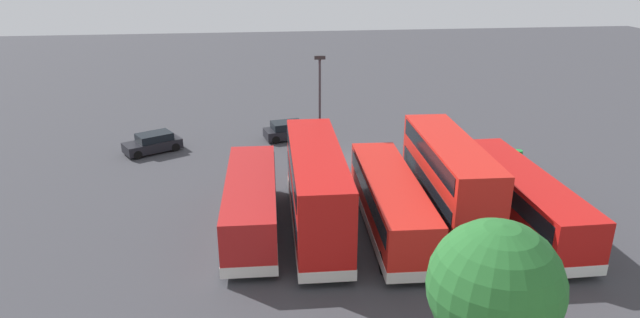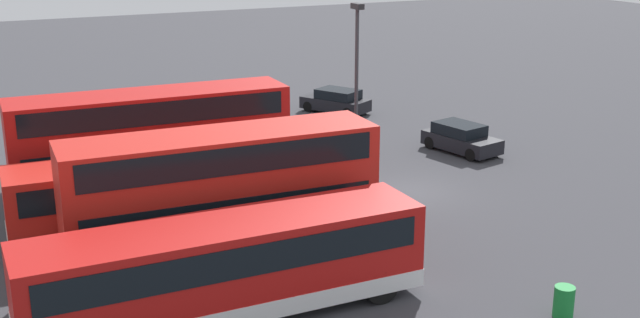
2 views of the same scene
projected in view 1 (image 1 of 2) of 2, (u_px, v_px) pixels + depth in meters
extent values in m
plane|color=#38383D|center=(352.00, 161.00, 38.97)|extent=(140.00, 140.00, 0.00)
cube|color=#B71411|center=(522.00, 196.00, 29.39)|extent=(2.57, 11.75, 2.60)
cube|color=silver|center=(519.00, 214.00, 29.75)|extent=(2.61, 11.79, 0.55)
cube|color=black|center=(523.00, 186.00, 29.18)|extent=(2.63, 10.95, 0.90)
cube|color=black|center=(480.00, 149.00, 34.66)|extent=(2.25, 0.06, 1.10)
cylinder|color=black|center=(468.00, 184.00, 33.80)|extent=(0.30, 1.10, 1.10)
cylinder|color=black|center=(503.00, 182.00, 34.06)|extent=(0.30, 1.10, 1.10)
cylinder|color=black|center=(540.00, 259.00, 25.49)|extent=(0.30, 1.10, 1.10)
cylinder|color=black|center=(585.00, 256.00, 25.75)|extent=(0.30, 1.10, 1.10)
cube|color=red|center=(448.00, 178.00, 29.76)|extent=(2.97, 10.45, 4.20)
cube|color=silver|center=(445.00, 208.00, 30.40)|extent=(3.01, 10.49, 0.55)
cube|color=black|center=(448.00, 181.00, 29.83)|extent=(3.00, 9.65, 0.90)
cube|color=black|center=(450.00, 152.00, 29.23)|extent=(3.00, 9.65, 0.90)
cube|color=black|center=(423.00, 149.00, 34.69)|extent=(2.25, 0.15, 1.10)
cylinder|color=black|center=(409.00, 183.00, 33.86)|extent=(0.34, 1.11, 1.10)
cylinder|color=black|center=(445.00, 182.00, 34.04)|extent=(0.34, 1.11, 1.10)
cylinder|color=black|center=(446.00, 244.00, 26.82)|extent=(0.34, 1.11, 1.10)
cylinder|color=black|center=(490.00, 242.00, 26.99)|extent=(0.34, 1.11, 1.10)
cube|color=red|center=(390.00, 201.00, 28.84)|extent=(3.02, 11.47, 2.60)
cube|color=silver|center=(389.00, 218.00, 29.20)|extent=(3.06, 11.52, 0.55)
cube|color=black|center=(391.00, 191.00, 28.63)|extent=(3.05, 10.68, 0.90)
cube|color=black|center=(372.00, 153.00, 33.97)|extent=(2.25, 0.15, 1.10)
cylinder|color=black|center=(357.00, 188.00, 33.14)|extent=(0.35, 1.11, 1.10)
cylinder|color=black|center=(393.00, 187.00, 33.32)|extent=(0.35, 1.11, 1.10)
cylinder|color=black|center=(384.00, 263.00, 25.14)|extent=(0.35, 1.11, 1.10)
cylinder|color=black|center=(432.00, 261.00, 25.31)|extent=(0.35, 1.11, 1.10)
cube|color=#B71411|center=(316.00, 188.00, 28.45)|extent=(2.88, 11.18, 4.20)
cube|color=silver|center=(317.00, 219.00, 29.09)|extent=(2.92, 11.22, 0.55)
cube|color=black|center=(316.00, 191.00, 28.52)|extent=(2.91, 10.38, 0.90)
cube|color=black|center=(316.00, 161.00, 27.93)|extent=(2.91, 10.38, 0.90)
cube|color=black|center=(308.00, 155.00, 33.73)|extent=(2.25, 0.13, 1.10)
cylinder|color=black|center=(292.00, 190.00, 32.89)|extent=(0.33, 1.11, 1.10)
cylinder|color=black|center=(329.00, 189.00, 33.09)|extent=(0.33, 1.11, 1.10)
cylinder|color=black|center=(300.00, 263.00, 25.15)|extent=(0.33, 1.11, 1.10)
cylinder|color=black|center=(349.00, 260.00, 25.35)|extent=(0.33, 1.11, 1.10)
cube|color=#A51919|center=(251.00, 202.00, 28.74)|extent=(2.89, 10.43, 2.60)
cube|color=silver|center=(252.00, 219.00, 29.10)|extent=(2.93, 10.47, 0.55)
cube|color=black|center=(251.00, 191.00, 28.53)|extent=(2.92, 9.63, 0.90)
cube|color=black|center=(253.00, 157.00, 33.38)|extent=(2.25, 0.13, 1.10)
cylinder|color=black|center=(235.00, 193.00, 32.54)|extent=(0.34, 1.11, 1.10)
cylinder|color=black|center=(273.00, 191.00, 32.74)|extent=(0.34, 1.11, 1.10)
cylinder|color=black|center=(226.00, 259.00, 25.51)|extent=(0.34, 1.11, 1.10)
cylinder|color=black|center=(274.00, 256.00, 25.70)|extent=(0.34, 1.11, 1.10)
cube|color=black|center=(153.00, 145.00, 40.64)|extent=(4.41, 3.55, 0.70)
cube|color=black|center=(154.00, 137.00, 40.53)|extent=(2.92, 2.62, 0.55)
cylinder|color=black|center=(138.00, 155.00, 39.32)|extent=(0.67, 0.51, 0.64)
cylinder|color=black|center=(130.00, 149.00, 40.52)|extent=(0.67, 0.51, 0.64)
cylinder|color=black|center=(175.00, 147.00, 40.90)|extent=(0.67, 0.51, 0.64)
cylinder|color=black|center=(167.00, 142.00, 42.11)|extent=(0.67, 0.51, 0.64)
cube|color=black|center=(290.00, 132.00, 43.55)|extent=(4.23, 2.59, 0.70)
cube|color=black|center=(287.00, 125.00, 43.27)|extent=(2.66, 2.10, 0.55)
cylinder|color=black|center=(303.00, 130.00, 44.76)|extent=(0.67, 0.35, 0.64)
cylinder|color=black|center=(309.00, 136.00, 43.35)|extent=(0.67, 0.35, 0.64)
cylinder|color=black|center=(270.00, 134.00, 43.91)|extent=(0.67, 0.35, 0.64)
cylinder|color=black|center=(276.00, 140.00, 42.50)|extent=(0.67, 0.35, 0.64)
cylinder|color=#38383D|center=(320.00, 116.00, 36.25)|extent=(0.16, 0.16, 7.52)
cube|color=#262628|center=(320.00, 57.00, 34.88)|extent=(0.70, 0.30, 0.24)
cylinder|color=#197F33|center=(518.00, 157.00, 38.52)|extent=(0.60, 0.60, 0.95)
sphere|color=#236028|center=(495.00, 286.00, 15.90)|extent=(3.98, 3.98, 3.98)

